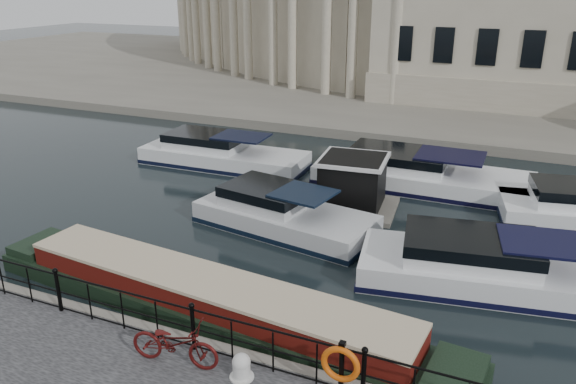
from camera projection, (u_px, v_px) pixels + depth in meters
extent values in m
plane|color=black|center=(241.00, 318.00, 15.03)|extent=(160.00, 160.00, 0.00)
cube|color=#6B665B|center=(454.00, 80.00, 48.33)|extent=(120.00, 42.00, 0.55)
cylinder|color=black|center=(58.00, 292.00, 14.20)|extent=(0.10, 0.10, 1.10)
sphere|color=black|center=(55.00, 271.00, 13.99)|extent=(0.14, 0.14, 0.14)
cylinder|color=black|center=(193.00, 328.00, 12.71)|extent=(0.10, 0.10, 1.10)
sphere|color=black|center=(191.00, 306.00, 12.50)|extent=(0.14, 0.14, 0.14)
cylinder|color=black|center=(363.00, 375.00, 11.22)|extent=(0.10, 0.10, 1.10)
sphere|color=black|center=(365.00, 350.00, 11.01)|extent=(0.14, 0.14, 0.14)
cylinder|color=black|center=(192.00, 309.00, 12.53)|extent=(24.00, 0.05, 0.05)
cylinder|color=black|center=(193.00, 328.00, 12.71)|extent=(24.00, 0.04, 0.04)
cylinder|color=black|center=(194.00, 346.00, 12.88)|extent=(24.00, 0.04, 0.04)
cube|color=#9E937F|center=(529.00, 81.00, 40.50)|extent=(20.30, 14.30, 2.00)
cube|color=#ADA38C|center=(393.00, 16.00, 38.96)|extent=(5.73, 4.06, 11.00)
cylinder|color=#ADA38C|center=(397.00, 29.00, 36.33)|extent=(0.70, 0.70, 9.80)
cylinder|color=#ADA38C|center=(353.00, 26.00, 38.14)|extent=(0.70, 0.70, 9.80)
cube|color=#ADA38C|center=(332.00, 13.00, 42.02)|extent=(5.90, 4.56, 11.00)
cylinder|color=#ADA38C|center=(327.00, 24.00, 39.44)|extent=(0.70, 0.70, 9.80)
cylinder|color=#ADA38C|center=(293.00, 22.00, 41.52)|extent=(0.70, 0.70, 9.80)
cube|color=#ADA38C|center=(285.00, 10.00, 45.51)|extent=(5.99, 4.99, 11.00)
cylinder|color=#ADA38C|center=(273.00, 21.00, 43.00)|extent=(0.70, 0.70, 9.80)
cylinder|color=#ADA38C|center=(247.00, 18.00, 45.34)|extent=(0.70, 0.70, 9.80)
cube|color=#ADA38C|center=(250.00, 8.00, 49.37)|extent=(5.99, 5.36, 11.00)
cylinder|color=#ADA38C|center=(233.00, 17.00, 46.98)|extent=(0.70, 0.70, 9.80)
cylinder|color=#ADA38C|center=(216.00, 15.00, 49.54)|extent=(0.70, 0.70, 9.80)
cube|color=#ADA38C|center=(226.00, 5.00, 53.54)|extent=(5.91, 5.64, 11.00)
cylinder|color=#ADA38C|center=(206.00, 14.00, 51.32)|extent=(0.70, 0.70, 9.80)
cylinder|color=#ADA38C|center=(195.00, 12.00, 54.06)|extent=(0.70, 0.70, 9.80)
cube|color=#ADA38C|center=(211.00, 3.00, 57.97)|extent=(5.74, 5.85, 11.00)
cylinder|color=#ADA38C|center=(190.00, 11.00, 55.94)|extent=(0.70, 0.70, 9.80)
cylinder|color=#ADA38C|center=(184.00, 9.00, 58.83)|extent=(0.70, 0.70, 9.80)
cube|color=#ADA38C|center=(204.00, 1.00, 62.60)|extent=(5.49, 5.97, 11.00)
cylinder|color=#ADA38C|center=(182.00, 8.00, 60.79)|extent=(0.70, 0.70, 9.80)
cylinder|color=#ADA38C|center=(181.00, 7.00, 63.78)|extent=(0.70, 0.70, 9.80)
cube|color=#ADA38C|center=(203.00, 0.00, 67.35)|extent=(5.16, 6.00, 11.00)
cylinder|color=#ADA38C|center=(181.00, 6.00, 65.80)|extent=(0.70, 0.70, 9.80)
cylinder|color=#ADA38C|center=(183.00, 4.00, 68.85)|extent=(0.70, 0.70, 9.80)
cylinder|color=#ADA38C|center=(185.00, 4.00, 70.89)|extent=(0.70, 0.70, 9.80)
cylinder|color=#ADA38C|center=(190.00, 3.00, 73.95)|extent=(0.70, 0.70, 9.80)
imported|color=#450D0C|center=(175.00, 343.00, 12.23)|extent=(2.13, 0.96, 1.08)
cylinder|color=silver|center=(242.00, 370.00, 11.91)|extent=(0.38, 0.38, 0.40)
sphere|color=silver|center=(241.00, 362.00, 11.84)|extent=(0.40, 0.40, 0.40)
cylinder|color=silver|center=(242.00, 377.00, 11.97)|extent=(0.53, 0.53, 0.04)
cylinder|color=black|center=(341.00, 371.00, 11.20)|extent=(0.11, 0.11, 1.29)
cube|color=black|center=(342.00, 344.00, 10.97)|extent=(0.13, 0.13, 0.09)
torus|color=#D5510B|center=(340.00, 364.00, 11.06)|extent=(0.81, 0.13, 0.81)
cube|color=black|center=(209.00, 315.00, 15.01)|extent=(14.40, 3.20, 0.86)
cube|color=#50100B|center=(208.00, 293.00, 14.78)|extent=(11.53, 2.65, 0.67)
cube|color=#C5B18F|center=(207.00, 280.00, 14.64)|extent=(11.54, 2.71, 0.10)
cube|color=#6B665B|center=(351.00, 208.00, 22.11)|extent=(3.68, 3.17, 0.28)
cube|color=black|center=(353.00, 183.00, 21.74)|extent=(2.49, 2.49, 2.05)
cube|color=silver|center=(354.00, 159.00, 21.40)|extent=(2.74, 2.74, 0.14)
cube|color=silver|center=(285.00, 224.00, 20.28)|extent=(6.83, 3.67, 1.20)
cube|color=black|center=(285.00, 226.00, 20.31)|extent=(6.90, 3.71, 0.18)
cube|color=silver|center=(267.00, 198.00, 20.37)|extent=(3.23, 2.62, 0.90)
cube|color=black|center=(304.00, 194.00, 19.40)|extent=(2.22, 2.15, 0.08)
cube|color=white|center=(502.00, 280.00, 16.52)|extent=(8.65, 4.19, 1.20)
cube|color=black|center=(502.00, 283.00, 16.54)|extent=(8.73, 4.23, 0.18)
cube|color=white|center=(470.00, 251.00, 16.44)|extent=(4.07, 2.92, 0.90)
cube|color=black|center=(546.00, 243.00, 15.81)|extent=(2.78, 2.38, 0.08)
cube|color=white|center=(224.00, 161.00, 27.18)|extent=(8.14, 2.89, 1.20)
cube|color=black|center=(224.00, 163.00, 27.21)|extent=(8.22, 2.92, 0.18)
cube|color=white|center=(206.00, 143.00, 27.22)|extent=(3.69, 2.29, 0.90)
cube|color=black|center=(241.00, 136.00, 26.36)|extent=(2.47, 1.93, 0.08)
cube|color=white|center=(422.00, 182.00, 24.41)|extent=(9.16, 3.21, 1.20)
cube|color=black|center=(421.00, 184.00, 24.44)|extent=(9.26, 3.24, 0.18)
cube|color=white|center=(398.00, 161.00, 24.51)|extent=(4.13, 2.62, 0.90)
cube|color=black|center=(451.00, 156.00, 23.52)|extent=(2.75, 2.24, 0.08)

